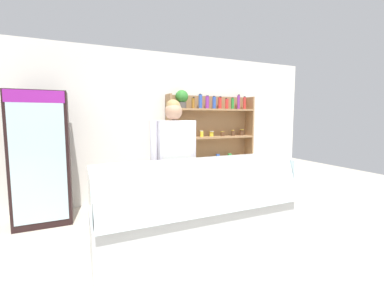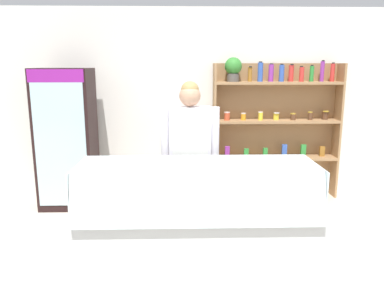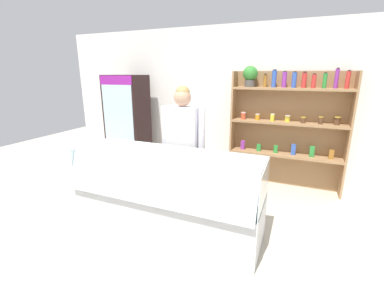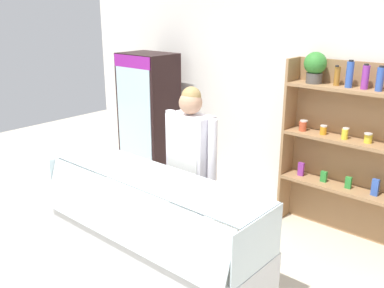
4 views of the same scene
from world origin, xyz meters
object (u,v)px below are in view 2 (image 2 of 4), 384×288
Objects in this scene: deli_display_case at (196,232)px; shelving_unit at (272,120)px; drinks_fridge at (67,139)px; shop_clerk at (190,146)px.

shelving_unit is at bearing 58.84° from deli_display_case.
shelving_unit is at bearing 7.21° from drinks_fridge.
shop_clerk is at bearing -31.03° from drinks_fridge.
deli_display_case is 1.30× the size of shop_clerk.
shelving_unit is at bearing 47.80° from shop_clerk.
shelving_unit is 2.40m from deli_display_case.
shop_clerk is (-1.21, -1.34, -0.09)m from shelving_unit.
drinks_fridge reaches higher than shop_clerk.
shop_clerk is (-0.05, 0.59, 0.73)m from deli_display_case.
drinks_fridge is at bearing 136.95° from deli_display_case.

